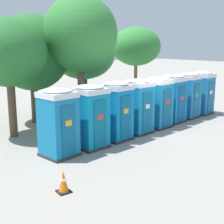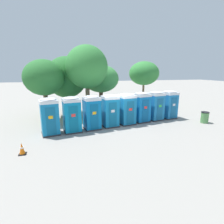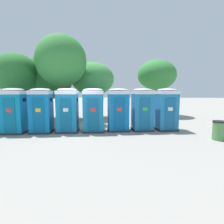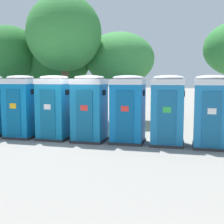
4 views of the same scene
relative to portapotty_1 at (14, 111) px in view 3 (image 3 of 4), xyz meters
The scene contains 14 objects.
ground_plane 3.92m from the portapotty_1, 12.51° to the left, with size 120.00×120.00×0.00m, color gray.
portapotty_1 is the anchor object (origin of this frame).
portapotty_2 1.48m from the portapotty_1, 10.79° to the left, with size 1.35×1.38×2.54m.
portapotty_3 2.96m from the portapotty_1, 10.59° to the left, with size 1.34×1.36×2.54m.
portapotty_4 4.44m from the portapotty_1, ahead, with size 1.39×1.39×2.54m.
portapotty_5 5.92m from the portapotty_1, 11.00° to the left, with size 1.44×1.41×2.54m.
portapotty_6 7.39m from the portapotty_1, 10.68° to the left, with size 1.40×1.41×2.54m.
portapotty_7 8.87m from the portapotty_1, 10.13° to the left, with size 1.38×1.39×2.54m.
street_tree_0 4.94m from the portapotty_1, 65.26° to the left, with size 3.64×3.64×6.44m.
street_tree_1 7.27m from the portapotty_1, 61.56° to the left, with size 3.75×3.75×4.89m.
street_tree_2 12.67m from the portapotty_1, 41.98° to the left, with size 3.71×3.71×5.42m.
street_tree_3 4.58m from the portapotty_1, 121.11° to the left, with size 3.30×3.30×5.20m.
street_tree_4 5.78m from the portapotty_1, 92.13° to the left, with size 3.86×3.86×5.60m.
trash_can 10.88m from the portapotty_1, ahead, with size 0.65×0.65×0.94m.
Camera 3 is at (2.73, -10.09, 2.34)m, focal length 28.00 mm.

